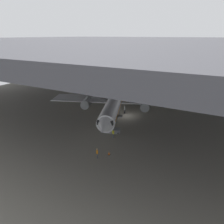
{
  "coord_description": "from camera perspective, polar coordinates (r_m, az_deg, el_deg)",
  "views": [
    {
      "loc": [
        20.13,
        -42.68,
        17.96
      ],
      "look_at": [
        -0.91,
        -5.02,
        2.4
      ],
      "focal_mm": 34.55,
      "sensor_mm": 36.0,
      "label": 1
    }
  ],
  "objects": [
    {
      "name": "ground_plane",
      "position": [
        50.49,
        3.68,
        -1.05
      ],
      "size": [
        110.0,
        110.0,
        0.0
      ],
      "primitive_type": "plane",
      "color": "gray"
    },
    {
      "name": "traffic_cone_orange",
      "position": [
        34.65,
        -0.81,
        -10.83
      ],
      "size": [
        0.36,
        0.36,
        0.6
      ],
      "color": "black",
      "rests_on": "ground_plane"
    },
    {
      "name": "boarding_stairs",
      "position": [
        41.98,
        -0.2,
        -4.43
      ],
      "size": [
        4.21,
        2.76,
        4.43
      ],
      "color": "slate",
      "rests_on": "ground_plane"
    },
    {
      "name": "crew_worker_by_stairs",
      "position": [
        39.64,
        0.29,
        -5.6
      ],
      "size": [
        0.49,
        0.37,
        1.65
      ],
      "color": "#232838",
      "rests_on": "ground_plane"
    },
    {
      "name": "airplane_main",
      "position": [
        49.59,
        0.65,
        2.57
      ],
      "size": [
        31.24,
        31.34,
        10.38
      ],
      "color": "white",
      "rests_on": "ground_plane"
    },
    {
      "name": "hangar_structure",
      "position": [
        59.96,
        9.98,
        17.86
      ],
      "size": [
        121.0,
        99.0,
        16.82
      ],
      "color": "#4C4F54",
      "rests_on": "ground_plane"
    },
    {
      "name": "crew_worker_near_nose",
      "position": [
        33.56,
        -3.96,
        -10.69
      ],
      "size": [
        0.38,
        0.47,
        1.66
      ],
      "color": "#232838",
      "rests_on": "ground_plane"
    },
    {
      "name": "baggage_tug",
      "position": [
        60.03,
        5.98,
        2.84
      ],
      "size": [
        2.21,
        2.5,
        0.9
      ],
      "color": "yellow",
      "rests_on": "ground_plane"
    }
  ]
}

